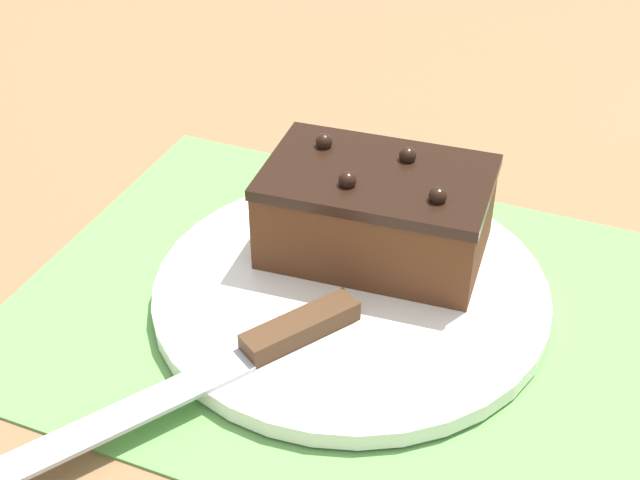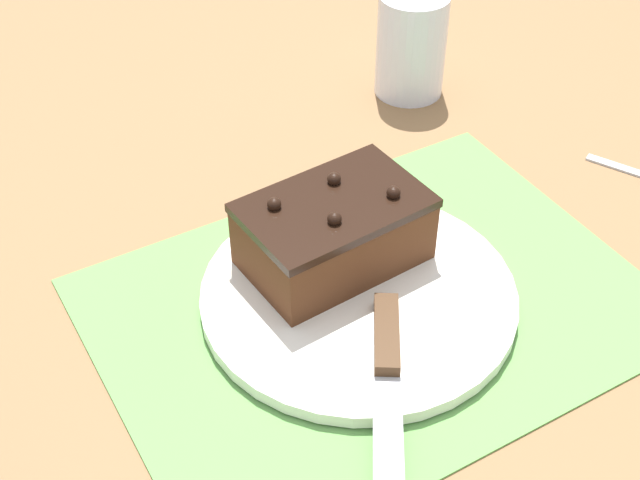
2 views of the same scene
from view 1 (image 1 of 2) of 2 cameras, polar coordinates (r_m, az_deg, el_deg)
The scene contains 5 objects.
ground_plane at distance 0.61m, azimuth 2.41°, elevation -4.80°, with size 3.00×3.00×0.00m, color olive.
placemat_woven at distance 0.61m, azimuth 2.41°, elevation -4.66°, with size 0.46×0.34×0.00m, color #609E4C.
cake_plate at distance 0.61m, azimuth 1.97°, elevation -3.31°, with size 0.27×0.27×0.01m.
chocolate_cake at distance 0.62m, azimuth 3.62°, elevation 1.84°, with size 0.16×0.11×0.07m.
serving_knife at distance 0.55m, azimuth -4.92°, elevation -7.40°, with size 0.15×0.22×0.01m.
Camera 1 is at (-0.15, 0.44, 0.40)m, focal length 50.00 mm.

